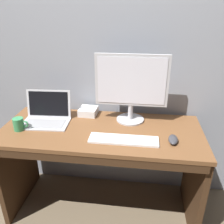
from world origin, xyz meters
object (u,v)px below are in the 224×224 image
at_px(coffee_mug, 19,124).
at_px(laptop_silver, 47,114).
at_px(external_monitor, 131,86).
at_px(wired_keyboard, 124,140).
at_px(computer_mouse, 173,139).
at_px(external_drive_box, 88,111).

bearing_deg(coffee_mug, laptop_silver, 48.68).
distance_m(external_monitor, wired_keyboard, 0.41).
height_order(wired_keyboard, coffee_mug, coffee_mug).
xyz_separation_m(laptop_silver, wired_keyboard, (0.61, -0.22, -0.05)).
height_order(laptop_silver, coffee_mug, laptop_silver).
distance_m(wired_keyboard, coffee_mug, 0.76).
bearing_deg(computer_mouse, wired_keyboard, -170.60).
relative_size(external_monitor, wired_keyboard, 1.16).
bearing_deg(computer_mouse, laptop_silver, 173.01).
bearing_deg(external_monitor, wired_keyboard, -94.91).
height_order(external_monitor, computer_mouse, external_monitor).
xyz_separation_m(wired_keyboard, computer_mouse, (0.32, 0.03, 0.01)).
xyz_separation_m(external_monitor, external_drive_box, (-0.35, 0.07, -0.25)).
bearing_deg(external_monitor, external_drive_box, 168.59).
distance_m(computer_mouse, coffee_mug, 1.08).
relative_size(laptop_silver, external_monitor, 0.68).
height_order(laptop_silver, external_drive_box, laptop_silver).
bearing_deg(coffee_mug, external_monitor, 17.69).
bearing_deg(wired_keyboard, external_drive_box, 130.86).
relative_size(laptop_silver, coffee_mug, 3.22).
relative_size(laptop_silver, external_drive_box, 2.54).
relative_size(wired_keyboard, external_drive_box, 3.23).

